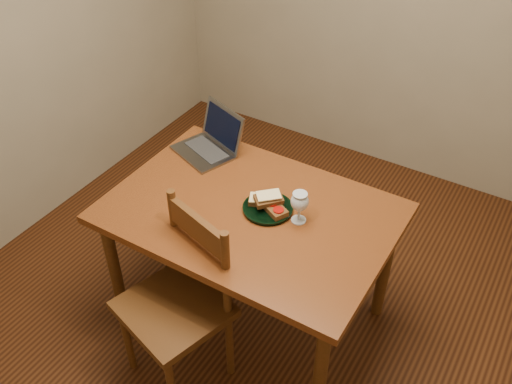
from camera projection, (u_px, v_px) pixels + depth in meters
The scene contains 10 objects.
floor at pixel (267, 303), 3.15m from camera, with size 3.20×3.20×0.02m, color black.
left_wall at pixel (6, 14), 2.98m from camera, with size 0.02×3.20×2.60m, color gray.
table at pixel (250, 224), 2.67m from camera, with size 1.30×0.90×0.74m.
chair at pixel (177, 297), 2.51m from camera, with size 0.54×0.52×0.47m.
plate at pixel (268, 208), 2.61m from camera, with size 0.23×0.23×0.02m, color black.
sandwich_cheese at pixel (262, 200), 2.61m from camera, with size 0.12×0.07×0.04m, color #381E0C, non-canonical shape.
sandwich_tomato at pixel (275, 208), 2.57m from camera, with size 0.12×0.07×0.04m, color #381E0C, non-canonical shape.
sandwich_top at pixel (269, 198), 2.58m from camera, with size 0.13×0.07×0.04m, color #381E0C, non-canonical shape.
milk_glass at pixel (299, 207), 2.51m from camera, with size 0.08×0.08×0.16m, color white, non-canonical shape.
laptop at pixel (212, 140), 2.96m from camera, with size 0.38×0.36×0.22m.
Camera 1 is at (1.02, -1.80, 2.45)m, focal length 40.00 mm.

